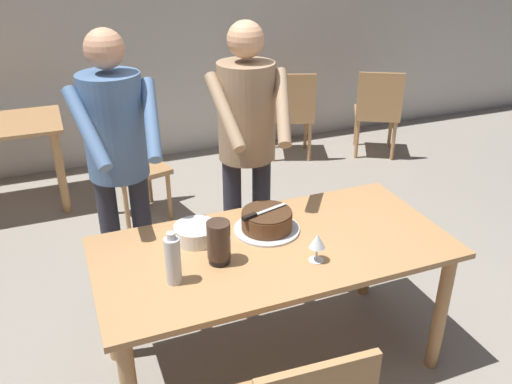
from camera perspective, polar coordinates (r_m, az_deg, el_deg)
The scene contains 14 objects.
ground_plane at distance 3.09m, azimuth 1.74°, elevation -17.56°, with size 14.00×14.00×0.00m, color gray.
back_wall at distance 5.36m, azimuth -12.26°, elevation 17.42°, with size 10.00×0.12×2.70m, color beige.
main_dining_table at distance 2.68m, azimuth 1.93°, elevation -7.62°, with size 1.74×0.84×0.75m.
cake_on_platter at distance 2.72m, azimuth 1.17°, elevation -3.18°, with size 0.34×0.34×0.11m.
cake_knife at distance 2.65m, azimuth -0.04°, elevation -2.43°, with size 0.27×0.09×0.02m.
plate_stack at distance 2.66m, azimuth -6.45°, elevation -4.36°, with size 0.22×0.22×0.08m.
wine_glass_near at distance 2.47m, azimuth 6.58°, elevation -5.32°, with size 0.08×0.08×0.14m.
water_bottle at distance 2.33m, azimuth -8.89°, elevation -7.20°, with size 0.07×0.07×0.25m.
hurricane_lamp at distance 2.45m, azimuth -4.02°, elevation -5.40°, with size 0.11×0.11×0.21m.
person_cutting_cake at distance 3.04m, azimuth -1.00°, elevation 5.85°, with size 0.46×0.57×1.72m.
person_standing_beside at distance 2.91m, azimuth -14.60°, elevation 4.01°, with size 0.47×0.56×1.72m.
background_chair_0 at distance 5.57m, azimuth 12.88°, elevation 8.59°, with size 0.60×0.60×0.90m.
background_chair_1 at distance 5.40m, azimuth 3.82°, elevation 8.62°, with size 0.56×0.56×0.90m.
background_chair_2 at distance 4.36m, azimuth -13.25°, elevation 3.51°, with size 0.53×0.53×0.90m.
Camera 1 is at (-0.90, -2.03, 2.15)m, focal length 37.34 mm.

